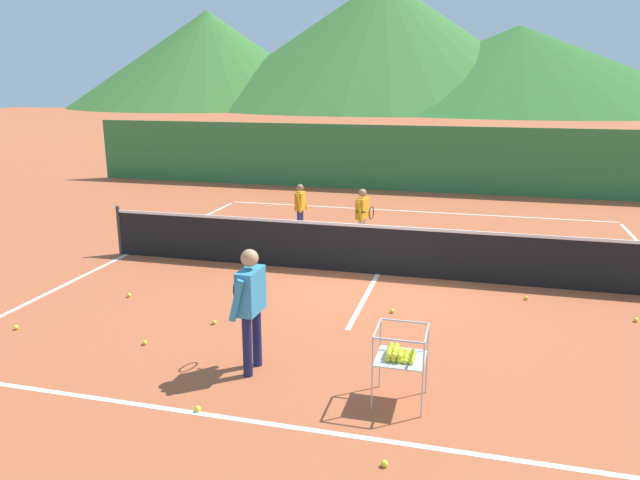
{
  "coord_description": "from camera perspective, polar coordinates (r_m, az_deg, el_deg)",
  "views": [
    {
      "loc": [
        1.73,
        -10.99,
        3.63
      ],
      "look_at": [
        -0.95,
        -0.78,
        0.82
      ],
      "focal_mm": 33.9,
      "sensor_mm": 36.0,
      "label": 1
    }
  ],
  "objects": [
    {
      "name": "student_1",
      "position": [
        13.4,
        4.04,
        2.62
      ],
      "size": [
        0.42,
        0.68,
        1.31
      ],
      "color": "silver",
      "rests_on": "ground"
    },
    {
      "name": "ball_cart",
      "position": [
        7.07,
        7.49,
        -10.68
      ],
      "size": [
        0.58,
        0.58,
        0.9
      ],
      "color": "#B7B7BC",
      "rests_on": "ground"
    },
    {
      "name": "ground_plane",
      "position": [
        11.71,
        5.47,
        -3.24
      ],
      "size": [
        120.0,
        120.0,
        0.0
      ],
      "primitive_type": "plane",
      "color": "#B25633"
    },
    {
      "name": "tennis_ball_4",
      "position": [
        6.26,
        6.12,
        -20.24
      ],
      "size": [
        0.07,
        0.07,
        0.07
      ],
      "primitive_type": "sphere",
      "color": "yellow",
      "rests_on": "ground"
    },
    {
      "name": "instructor",
      "position": [
        7.64,
        -6.59,
        -5.55
      ],
      "size": [
        0.43,
        0.75,
        1.62
      ],
      "color": "#191E4C",
      "rests_on": "ground"
    },
    {
      "name": "line_service_center",
      "position": [
        11.7,
        5.47,
        -3.23
      ],
      "size": [
        0.08,
        5.55,
        0.01
      ],
      "primitive_type": "cube",
      "color": "white",
      "rests_on": "ground"
    },
    {
      "name": "tennis_ball_7",
      "position": [
        9.83,
        6.82,
        -6.67
      ],
      "size": [
        0.07,
        0.07,
        0.07
      ],
      "primitive_type": "sphere",
      "color": "yellow",
      "rests_on": "ground"
    },
    {
      "name": "tennis_ball_9",
      "position": [
        10.91,
        18.91,
        -5.19
      ],
      "size": [
        0.07,
        0.07,
        0.07
      ],
      "primitive_type": "sphere",
      "color": "yellow",
      "rests_on": "ground"
    },
    {
      "name": "windscreen_fence",
      "position": [
        20.41,
        9.79,
        7.53
      ],
      "size": [
        23.93,
        0.08,
        2.18
      ],
      "primitive_type": "cube",
      "color": "#33753D",
      "rests_on": "ground"
    },
    {
      "name": "line_baseline_far",
      "position": [
        17.41,
        8.67,
        2.7
      ],
      "size": [
        10.88,
        0.08,
        0.01
      ],
      "primitive_type": "cube",
      "color": "white",
      "rests_on": "ground"
    },
    {
      "name": "tennis_ball_0",
      "position": [
        10.22,
        -26.75,
        -7.39
      ],
      "size": [
        0.07,
        0.07,
        0.07
      ],
      "primitive_type": "sphere",
      "color": "yellow",
      "rests_on": "ground"
    },
    {
      "name": "tennis_ball_8",
      "position": [
        9.48,
        -9.96,
        -7.64
      ],
      "size": [
        0.07,
        0.07,
        0.07
      ],
      "primitive_type": "sphere",
      "color": "yellow",
      "rests_on": "ground"
    },
    {
      "name": "tennis_ball_5",
      "position": [
        10.62,
        27.66,
        -6.69
      ],
      "size": [
        0.07,
        0.07,
        0.07
      ],
      "primitive_type": "sphere",
      "color": "yellow",
      "rests_on": "ground"
    },
    {
      "name": "student_0",
      "position": [
        14.47,
        -1.88,
        3.37
      ],
      "size": [
        0.22,
        0.48,
        1.24
      ],
      "color": "navy",
      "rests_on": "ground"
    },
    {
      "name": "tennis_net",
      "position": [
        11.56,
        5.53,
        -0.89
      ],
      "size": [
        11.24,
        0.08,
        1.05
      ],
      "color": "#333338",
      "rests_on": "ground"
    },
    {
      "name": "hill_2",
      "position": [
        89.28,
        -10.46,
        16.46
      ],
      "size": [
        38.47,
        38.47,
        12.87
      ],
      "primitive_type": "cone",
      "color": "#38702D",
      "rests_on": "ground"
    },
    {
      "name": "tennis_ball_6",
      "position": [
        10.96,
        -17.59,
        -4.99
      ],
      "size": [
        0.07,
        0.07,
        0.07
      ],
      "primitive_type": "sphere",
      "color": "yellow",
      "rests_on": "ground"
    },
    {
      "name": "hill_1",
      "position": [
        85.65,
        18.1,
        15.25
      ],
      "size": [
        52.22,
        52.22,
        10.41
      ],
      "primitive_type": "cone",
      "color": "#2D6628",
      "rests_on": "ground"
    },
    {
      "name": "tennis_ball_2",
      "position": [
        7.21,
        -11.46,
        -15.35
      ],
      "size": [
        0.07,
        0.07,
        0.07
      ],
      "primitive_type": "sphere",
      "color": "yellow",
      "rests_on": "ground"
    },
    {
      "name": "hill_0",
      "position": [
        87.99,
        5.95,
        18.02
      ],
      "size": [
        52.63,
        52.63,
        17.09
      ],
      "primitive_type": "cone",
      "color": "#38702D",
      "rests_on": "ground"
    },
    {
      "name": "tennis_ball_1",
      "position": [
        9.01,
        -16.21,
        -9.27
      ],
      "size": [
        0.07,
        0.07,
        0.07
      ],
      "primitive_type": "sphere",
      "color": "yellow",
      "rests_on": "ground"
    },
    {
      "name": "line_baseline_near",
      "position": [
        6.82,
        -2.43,
        -17.26
      ],
      "size": [
        10.88,
        0.08,
        0.01
      ],
      "primitive_type": "cube",
      "color": "white",
      "rests_on": "ground"
    },
    {
      "name": "line_sideline_west",
      "position": [
        13.62,
        -17.74,
        -1.28
      ],
      "size": [
        0.08,
        11.43,
        0.01
      ],
      "primitive_type": "cube",
      "color": "white",
      "rests_on": "ground"
    }
  ]
}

